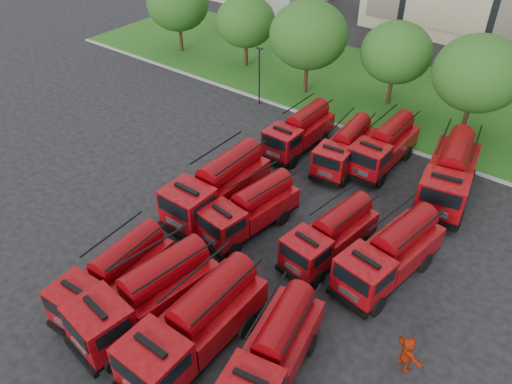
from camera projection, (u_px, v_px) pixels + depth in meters
ground at (218, 265)px, 28.06m from camera, size 140.00×140.00×0.00m
lawn at (407, 98)px, 44.58m from camera, size 70.00×16.00×0.12m
curb at (365, 135)px, 39.42m from camera, size 70.00×0.30×0.14m
tree_0 at (178, 4)px, 50.66m from camera, size 6.30×6.30×7.70m
tree_1 at (246, 21)px, 47.71m from camera, size 5.71×5.71×6.98m
tree_2 at (308, 35)px, 42.40m from camera, size 6.72×6.72×8.22m
tree_3 at (396, 53)px, 41.01m from camera, size 5.88×5.88×7.19m
tree_4 at (478, 73)px, 36.35m from camera, size 6.55×6.55×8.01m
lamp_post_0 at (259, 73)px, 42.11m from camera, size 0.60×0.25×5.11m
fire_truck_0 at (114, 275)px, 25.28m from camera, size 2.86×7.01×3.13m
fire_truck_1 at (147, 296)px, 24.00m from camera, size 3.58×7.85×3.45m
fire_truck_2 at (196, 324)px, 22.57m from camera, size 2.89×7.80×3.54m
fire_truck_3 at (274, 351)px, 21.72m from camera, size 3.55×7.08×3.08m
fire_truck_4 at (218, 186)px, 31.03m from camera, size 2.92×7.89×3.59m
fire_truck_5 at (250, 209)px, 29.65m from camera, size 3.19×6.88×3.02m
fire_truck_6 at (331, 235)px, 27.86m from camera, size 3.08×6.73×2.95m
fire_truck_7 at (391, 254)px, 26.43m from camera, size 3.59×7.51×3.28m
fire_truck_8 at (299, 131)px, 37.00m from camera, size 2.51×6.74×3.06m
fire_truck_9 at (345, 148)px, 35.19m from camera, size 2.89×6.75×2.99m
fire_truck_10 at (384, 146)px, 35.19m from camera, size 2.64×7.00×3.17m
fire_truck_11 at (450, 173)px, 32.08m from camera, size 4.10×8.33×3.63m
firefighter_4 at (191, 297)px, 26.16m from camera, size 0.85×0.71×1.49m
firefighter_5 at (403, 366)px, 22.88m from camera, size 1.96×1.68×1.98m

